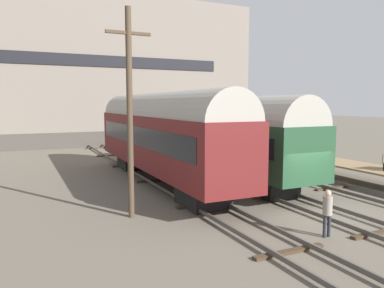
{
  "coord_description": "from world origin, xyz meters",
  "views": [
    {
      "loc": [
        -11.52,
        -11.84,
        4.63
      ],
      "look_at": [
        -2.02,
        8.43,
        2.2
      ],
      "focal_mm": 35.0,
      "sensor_mm": 36.0,
      "label": 1
    }
  ],
  "objects_px": {
    "train_car_green": "(222,132)",
    "utility_pole": "(130,111)",
    "train_car_maroon": "(160,131)",
    "person_worker": "(327,209)"
  },
  "relations": [
    {
      "from": "person_worker",
      "to": "utility_pole",
      "type": "height_order",
      "value": "utility_pole"
    },
    {
      "from": "train_car_maroon",
      "to": "utility_pole",
      "type": "bearing_deg",
      "value": -120.29
    },
    {
      "from": "train_car_green",
      "to": "person_worker",
      "type": "xyz_separation_m",
      "value": [
        -1.92,
        -10.75,
        -1.85
      ]
    },
    {
      "from": "train_car_green",
      "to": "utility_pole",
      "type": "distance_m",
      "value": 9.44
    },
    {
      "from": "train_car_green",
      "to": "person_worker",
      "type": "height_order",
      "value": "train_car_green"
    },
    {
      "from": "train_car_maroon",
      "to": "person_worker",
      "type": "height_order",
      "value": "train_car_maroon"
    },
    {
      "from": "train_car_maroon",
      "to": "person_worker",
      "type": "xyz_separation_m",
      "value": [
        2.11,
        -10.95,
        -2.02
      ]
    },
    {
      "from": "train_car_green",
      "to": "utility_pole",
      "type": "relative_size",
      "value": 1.86
    },
    {
      "from": "person_worker",
      "to": "train_car_green",
      "type": "bearing_deg",
      "value": 79.85
    },
    {
      "from": "person_worker",
      "to": "utility_pole",
      "type": "relative_size",
      "value": 0.2
    }
  ]
}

